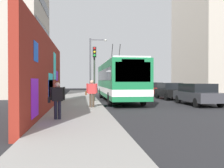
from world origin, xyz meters
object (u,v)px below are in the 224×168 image
city_bus (118,80)px  traffic_light (94,65)px  pedestrian_at_curb (92,91)px  street_lamp (92,63)px  parked_car_black (170,91)px  pedestrian_near_wall (57,98)px  parked_car_dark_gray (197,94)px  parked_car_red (153,89)px

city_bus → traffic_light: bearing=119.3°
pedestrian_at_curb → street_lamp: bearing=-2.9°
pedestrian_at_curb → traffic_light: traffic_light is taller
traffic_light → parked_car_black: bearing=-70.0°
pedestrian_near_wall → traffic_light: traffic_light is taller
parked_car_black → street_lamp: bearing=64.3°
city_bus → street_lamp: size_ratio=2.00×
traffic_light → pedestrian_near_wall: bearing=167.4°
city_bus → parked_car_black: 5.50m
parked_car_dark_gray → traffic_light: (2.96, 7.35, 2.25)m
traffic_light → street_lamp: bearing=-1.2°
pedestrian_near_wall → traffic_light: (9.43, -2.10, 2.03)m
city_bus → parked_car_black: city_bus is taller
city_bus → parked_car_red: city_bus is taller
city_bus → pedestrian_near_wall: size_ratio=7.79×
pedestrian_near_wall → traffic_light: size_ratio=0.36×
parked_car_dark_gray → traffic_light: size_ratio=1.08×
city_bus → street_lamp: (4.95, 2.03, 1.83)m
parked_car_dark_gray → pedestrian_at_curb: 8.01m
parked_car_dark_gray → parked_car_black: 5.64m
pedestrian_at_curb → pedestrian_near_wall: size_ratio=1.07×
street_lamp → traffic_light: bearing=178.8°
parked_car_red → pedestrian_at_curb: pedestrian_at_curb is taller
parked_car_dark_gray → street_lamp: size_ratio=0.77×
pedestrian_at_curb → traffic_light: size_ratio=0.38×
parked_car_black → street_lamp: (3.48, 7.23, 2.87)m
city_bus → traffic_light: (-1.21, 2.15, 1.22)m
parked_car_red → traffic_light: (-8.20, 7.35, 2.26)m
pedestrian_at_curb → pedestrian_near_wall: pedestrian_at_curb is taller
pedestrian_at_curb → pedestrian_near_wall: 4.89m
parked_car_red → street_lamp: size_ratio=0.67×
parked_car_black → parked_car_red: 5.52m
pedestrian_at_curb → street_lamp: street_lamp is taller
parked_car_dark_gray → traffic_light: 8.24m
pedestrian_near_wall → street_lamp: size_ratio=0.26×
parked_car_dark_gray → street_lamp: (9.12, 7.23, 2.86)m
pedestrian_near_wall → street_lamp: 15.96m
parked_car_black → parked_car_red: size_ratio=0.99×
parked_car_dark_gray → pedestrian_at_curb: pedestrian_at_curb is taller
parked_car_red → pedestrian_at_curb: (-13.02, 7.78, 0.30)m
city_bus → traffic_light: size_ratio=2.79×
parked_car_dark_gray → city_bus: bearing=51.3°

